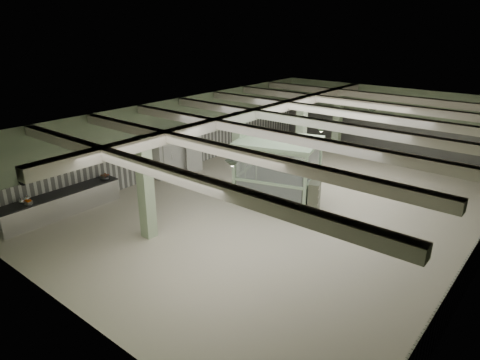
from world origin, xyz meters
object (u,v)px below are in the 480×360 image
Objects in this scene: walkin_cooler at (175,151)px; filing_cabinet at (314,198)px; guard_booth at (278,159)px; prep_counter at (61,204)px.

walkin_cooler is 7.66m from filing_cabinet.
walkin_cooler is at bearing 169.18° from guard_booth.
walkin_cooler is (-0.08, 6.13, 0.68)m from prep_counter.
walkin_cooler is 0.65× the size of guard_booth.
guard_booth reaches higher than prep_counter.
prep_counter is at bearing -89.22° from walkin_cooler.
guard_booth is (5.68, 0.54, 0.61)m from walkin_cooler.
prep_counter is 9.85m from filing_cabinet.
filing_cabinet reaches higher than prep_counter.
guard_booth is 2.28m from filing_cabinet.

